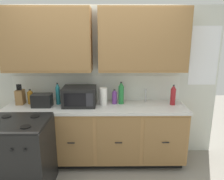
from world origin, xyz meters
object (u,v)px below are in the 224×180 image
stove_range (20,156)px  bottle_teal (58,94)px  toaster (42,100)px  paper_towel_roll (103,96)px  knife_block (20,97)px  bottle_amber (30,97)px  bottle_violet (115,97)px  bottle_red (173,95)px  bottle_green (121,93)px  microwave (80,96)px

stove_range → bottle_teal: size_ratio=2.88×
toaster → paper_towel_roll: bearing=4.8°
knife_block → bottle_amber: (0.14, 0.02, -0.00)m
bottle_violet → knife_block: bearing=-179.6°
bottle_teal → bottle_amber: bearing=176.2°
bottle_red → bottle_teal: 1.72m
toaster → bottle_teal: (0.21, 0.11, 0.07)m
toaster → bottle_red: 1.93m
toaster → knife_block: bearing=162.2°
bottle_green → bottle_red: bottle_green is taller
stove_range → bottle_violet: size_ratio=4.22×
stove_range → knife_block: (-0.22, 0.72, 0.56)m
stove_range → paper_towel_roll: size_ratio=3.65×
toaster → bottle_green: size_ratio=0.83×
stove_range → bottle_amber: bottle_amber is taller
toaster → bottle_amber: size_ratio=1.24×
bottle_amber → paper_towel_roll: bearing=-3.1°
paper_towel_roll → bottle_red: 1.04m
toaster → bottle_teal: size_ratio=0.85×
stove_range → paper_towel_roll: (1.03, 0.68, 0.58)m
paper_towel_roll → bottle_amber: (-1.11, 0.06, -0.02)m
bottle_green → bottle_violet: size_ratio=1.50×
paper_towel_roll → bottle_teal: 0.68m
bottle_amber → toaster: bearing=-32.1°
bottle_violet → bottle_green: bearing=3.6°
knife_block → stove_range: bearing=-73.2°
bottle_green → bottle_red: 0.77m
toaster → knife_block: (-0.36, 0.12, 0.02)m
microwave → toaster: microwave is taller
stove_range → bottle_green: size_ratio=2.82×
knife_block → bottle_red: knife_block is taller
knife_block → bottle_green: 1.52m
microwave → bottle_red: 1.39m
knife_block → bottle_teal: (0.57, -0.01, 0.05)m
paper_towel_roll → bottle_teal: bottle_teal is taller
bottle_violet → bottle_teal: (-0.85, -0.02, 0.05)m
stove_range → knife_block: 0.94m
bottle_amber → bottle_violet: bottle_amber is taller
knife_block → bottle_teal: size_ratio=0.94×
bottle_amber → bottle_green: 1.38m
knife_block → bottle_green: bottle_green is taller
stove_range → toaster: bearing=77.0°
microwave → bottle_teal: size_ratio=1.45×
bottle_amber → bottle_green: bearing=-0.2°
toaster → knife_block: size_ratio=0.90×
paper_towel_roll → bottle_red: (1.04, -0.01, 0.02)m
bottle_green → bottle_teal: bearing=-178.5°
knife_block → paper_towel_roll: (1.25, -0.04, 0.01)m
toaster → bottle_teal: bottle_teal is taller
paper_towel_roll → stove_range: bearing=-146.5°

